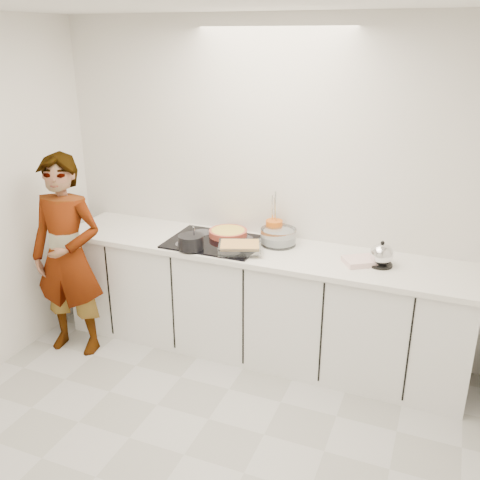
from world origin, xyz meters
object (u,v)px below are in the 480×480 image
at_px(saucepan, 191,242).
at_px(cook, 68,257).
at_px(kettle, 381,255).
at_px(mixing_bowl, 278,237).
at_px(hob, 215,242).
at_px(utensil_crock, 274,230).
at_px(baking_dish, 240,247).
at_px(tart_dish, 228,233).

height_order(saucepan, cook, cook).
height_order(kettle, cook, cook).
bearing_deg(cook, mixing_bowl, 15.20).
relative_size(hob, saucepan, 3.35).
bearing_deg(utensil_crock, cook, -154.06).
relative_size(mixing_bowl, kettle, 1.51).
distance_m(hob, mixing_bowl, 0.50).
xyz_separation_m(saucepan, cook, (-0.95, -0.27, -0.16)).
xyz_separation_m(kettle, cook, (-2.33, -0.51, -0.18)).
xyz_separation_m(mixing_bowl, kettle, (0.80, -0.13, 0.02)).
bearing_deg(utensil_crock, mixing_bowl, -50.30).
bearing_deg(hob, kettle, 1.25).
bearing_deg(baking_dish, kettle, 8.59).
height_order(baking_dish, kettle, kettle).
height_order(tart_dish, kettle, kettle).
relative_size(utensil_crock, cook, 0.10).
height_order(hob, utensil_crock, utensil_crock).
height_order(mixing_bowl, kettle, kettle).
bearing_deg(tart_dish, hob, -109.46).
distance_m(hob, saucepan, 0.24).
height_order(saucepan, utensil_crock, saucepan).
bearing_deg(saucepan, hob, 64.78).
bearing_deg(saucepan, cook, -163.96).
xyz_separation_m(saucepan, utensil_crock, (0.51, 0.44, 0.02)).
distance_m(baking_dish, kettle, 1.02).
xyz_separation_m(saucepan, kettle, (1.38, 0.24, 0.01)).
relative_size(tart_dish, cook, 0.23).
height_order(tart_dish, cook, cook).
distance_m(mixing_bowl, utensil_crock, 0.10).
xyz_separation_m(tart_dish, kettle, (1.23, -0.12, 0.04)).
xyz_separation_m(hob, tart_dish, (0.05, 0.15, 0.03)).
bearing_deg(kettle, baking_dish, -171.41).
bearing_deg(hob, utensil_crock, 28.66).
bearing_deg(kettle, utensil_crock, 167.05).
relative_size(hob, kettle, 3.80).
height_order(baking_dish, utensil_crock, utensil_crock).
distance_m(tart_dish, baking_dish, 0.35).
height_order(baking_dish, cook, cook).
bearing_deg(tart_dish, baking_dish, -52.07).
distance_m(baking_dish, cook, 1.37).
relative_size(baking_dish, utensil_crock, 2.28).
bearing_deg(cook, utensil_crock, 18.41).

